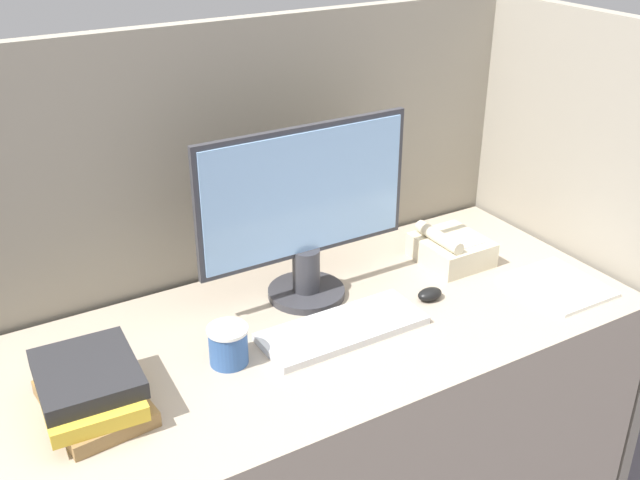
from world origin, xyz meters
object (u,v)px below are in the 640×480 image
object	(u,v)px
book_stack	(90,389)
desk_telephone	(450,249)
coffee_cup	(228,345)
keyboard	(343,329)
monitor	(305,215)
mouse	(430,294)

from	to	relation	value
book_stack	desk_telephone	xyz separation A→B (m)	(1.09, 0.13, -0.01)
book_stack	coffee_cup	bearing A→B (deg)	1.14
keyboard	book_stack	xyz separation A→B (m)	(-0.62, 0.02, 0.04)
monitor	keyboard	world-z (taller)	monitor
monitor	desk_telephone	bearing A→B (deg)	-5.77
desk_telephone	mouse	bearing A→B (deg)	-142.53
monitor	keyboard	size ratio (longest dim) A/B	1.41
mouse	coffee_cup	size ratio (longest dim) A/B	0.74
mouse	coffee_cup	xyz separation A→B (m)	(-0.58, 0.02, 0.03)
desk_telephone	book_stack	bearing A→B (deg)	-172.98
mouse	desk_telephone	bearing A→B (deg)	37.47
monitor	desk_telephone	distance (m)	0.51
monitor	keyboard	bearing A→B (deg)	-92.80
book_stack	desk_telephone	size ratio (longest dim) A/B	1.40
mouse	desk_telephone	size ratio (longest dim) A/B	0.36
monitor	coffee_cup	xyz separation A→B (m)	(-0.31, -0.18, -0.19)
monitor	mouse	distance (m)	0.40
book_stack	desk_telephone	distance (m)	1.10
keyboard	desk_telephone	bearing A→B (deg)	18.41
monitor	coffee_cup	size ratio (longest dim) A/B	6.18
book_stack	monitor	bearing A→B (deg)	16.03
mouse	book_stack	xyz separation A→B (m)	(-0.91, 0.01, 0.04)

